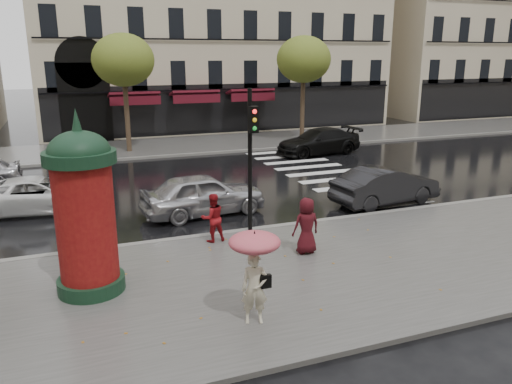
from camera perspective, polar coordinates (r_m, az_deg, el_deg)
name	(u,v)px	position (r m, az deg, el deg)	size (l,w,h in m)	color
ground	(291,269)	(13.43, 4.08, -8.73)	(160.00, 160.00, 0.00)	black
near_sidewalk	(300,274)	(12.99, 5.01, -9.32)	(90.00, 7.00, 0.12)	#474744
far_sidewalk	(161,147)	(31.02, -10.80, 5.09)	(90.00, 6.00, 0.12)	#474744
near_kerb	(252,230)	(15.97, -0.43, -4.39)	(90.00, 0.25, 0.14)	slate
far_kerb	(171,156)	(28.12, -9.70, 4.11)	(90.00, 0.25, 0.14)	slate
zebra_crossing	(322,173)	(24.17, 7.50, 2.19)	(3.60, 11.75, 0.01)	silver
tree_far_left	(123,61)	(29.27, -14.93, 14.32)	(3.40, 3.40, 6.64)	#38281C
tree_far_right	(304,60)	(32.38, 5.46, 14.81)	(3.40, 3.40, 6.64)	#38281C
woman_umbrella	(255,263)	(10.13, -0.15, -8.06)	(1.05, 1.05, 2.02)	beige
woman_red	(213,218)	(14.75, -4.97, -2.94)	(0.71, 0.55, 1.46)	maroon
man_burgundy	(306,226)	(13.90, 5.77, -3.85)	(0.78, 0.51, 1.59)	#410D13
morris_column	(84,207)	(11.90, -19.02, -1.65)	(1.59, 1.59, 4.27)	#12301E
traffic_light	(251,148)	(14.95, -0.57, 5.08)	(0.29, 0.42, 4.42)	black
car_silver	(203,194)	(17.65, -6.04, -0.24)	(1.76, 4.37, 1.49)	#B6B5BA
car_darkgrey	(385,186)	(19.45, 14.58, 0.71)	(1.50, 4.30, 1.42)	black
car_white	(39,195)	(19.50, -23.55, -0.29)	(2.10, 4.56, 1.27)	white
car_black	(318,141)	(28.69, 7.15, 5.76)	(2.03, 4.99, 1.45)	black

